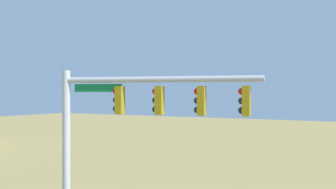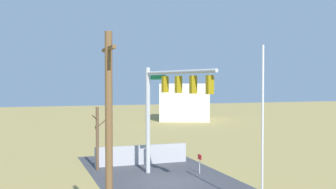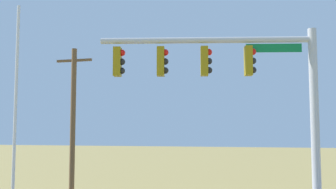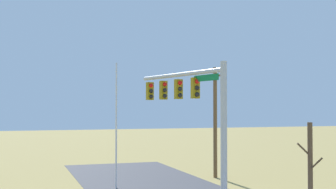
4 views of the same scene
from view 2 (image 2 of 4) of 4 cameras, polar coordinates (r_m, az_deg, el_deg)
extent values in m
plane|color=#9E894C|center=(24.30, 0.23, -12.03)|extent=(160.00, 160.00, 0.00)
cube|color=#B7B5AD|center=(27.78, -3.35, -10.27)|extent=(6.00, 6.00, 0.01)
cube|color=#A8A8AD|center=(29.41, -3.63, -8.27)|extent=(0.20, 6.58, 1.35)
cylinder|color=#B2B5BA|center=(26.32, -2.77, -3.58)|extent=(0.28, 0.28, 6.69)
cylinder|color=#B2B5BA|center=(23.25, 1.38, 3.12)|extent=(6.80, 1.71, 0.20)
cube|color=#0F7238|center=(25.13, -1.39, 2.38)|extent=(1.76, 0.42, 0.28)
cube|color=#937A0F|center=(24.42, -0.40, 1.41)|extent=(0.31, 0.40, 0.96)
sphere|color=red|center=(24.54, -0.59, 2.11)|extent=(0.22, 0.22, 0.22)
sphere|color=black|center=(24.54, -0.59, 1.41)|extent=(0.22, 0.22, 0.22)
sphere|color=black|center=(24.55, -0.59, 0.71)|extent=(0.22, 0.22, 0.22)
cube|color=#937A0F|center=(23.21, 1.44, 1.39)|extent=(0.31, 0.40, 0.96)
sphere|color=red|center=(23.33, 1.24, 2.13)|extent=(0.22, 0.22, 0.22)
sphere|color=black|center=(23.33, 1.24, 1.40)|extent=(0.22, 0.22, 0.22)
sphere|color=black|center=(23.34, 1.24, 0.66)|extent=(0.22, 0.22, 0.22)
cube|color=#937A0F|center=(22.02, 3.49, 1.37)|extent=(0.31, 0.40, 0.96)
sphere|color=red|center=(22.15, 3.26, 2.15)|extent=(0.22, 0.22, 0.22)
sphere|color=black|center=(22.15, 3.26, 1.38)|extent=(0.22, 0.22, 0.22)
sphere|color=black|center=(22.15, 3.26, 0.60)|extent=(0.22, 0.22, 0.22)
cube|color=#937A0F|center=(20.87, 5.76, 1.35)|extent=(0.31, 0.40, 0.96)
sphere|color=red|center=(20.99, 5.52, 2.17)|extent=(0.22, 0.22, 0.22)
sphere|color=black|center=(20.99, 5.51, 1.35)|extent=(0.22, 0.22, 0.22)
sphere|color=black|center=(21.00, 5.51, 0.53)|extent=(0.22, 0.22, 0.22)
cylinder|color=silver|center=(18.96, 12.86, -4.58)|extent=(0.10, 0.10, 7.41)
cylinder|color=brown|center=(14.56, -8.12, -6.25)|extent=(0.26, 0.26, 7.52)
cube|color=brown|center=(14.47, -8.17, 6.24)|extent=(1.90, 0.12, 0.12)
cylinder|color=brown|center=(27.60, -9.68, -6.00)|extent=(0.20, 0.20, 4.15)
cylinder|color=brown|center=(27.90, -9.81, -4.96)|extent=(0.78, 0.07, 0.57)
cylinder|color=brown|center=(27.18, -10.03, -3.13)|extent=(0.54, 0.47, 0.39)
cylinder|color=brown|center=(27.51, -9.11, -3.93)|extent=(0.12, 0.61, 0.55)
cylinder|color=silver|center=(26.57, 4.36, -9.84)|extent=(0.04, 0.04, 0.90)
cube|color=red|center=(26.46, 4.37, -8.55)|extent=(0.56, 0.02, 0.32)
cube|color=silver|center=(64.06, 2.36, -0.97)|extent=(11.29, 10.24, 5.54)
camera|label=1|loc=(14.81, -35.81, 1.97)|focal=46.75mm
camera|label=3|loc=(32.27, 22.49, -2.75)|focal=44.28mm
camera|label=4|loc=(44.98, 1.11, 0.35)|focal=48.02mm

